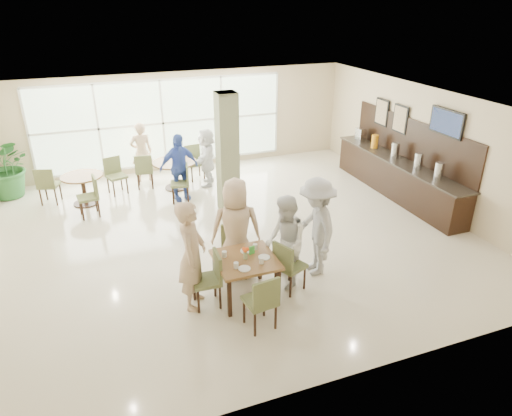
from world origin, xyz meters
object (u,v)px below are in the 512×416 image
object	(u,v)px
teen_far	(236,229)
teen_standing	(316,227)
adult_a	(179,167)
main_table	(246,263)
teen_right	(285,242)
adult_b	(207,157)
adult_standing	(142,152)
potted_plant	(7,167)
round_table_right	(175,167)
buffet_counter	(397,175)
teen_left	(192,255)
round_table_left	(83,183)

from	to	relation	value
teen_far	teen_standing	world-z (taller)	teen_far
adult_a	main_table	bearing A→B (deg)	-97.61
teen_right	adult_b	distance (m)	5.09
adult_a	adult_b	size ratio (longest dim) A/B	1.09
adult_a	adult_standing	bearing A→B (deg)	103.57
teen_right	potted_plant	bearing A→B (deg)	-133.74
teen_far	round_table_right	bearing A→B (deg)	-74.16
buffet_counter	teen_left	bearing A→B (deg)	-155.68
teen_standing	adult_a	xyz separation A→B (m)	(-1.62, 4.18, -0.08)
round_table_right	adult_b	bearing A→B (deg)	-3.20
buffet_counter	teen_standing	size ratio (longest dim) A/B	2.53
teen_far	adult_standing	distance (m)	5.43
teen_far	adult_standing	world-z (taller)	teen_far
round_table_right	adult_standing	bearing A→B (deg)	131.00
teen_right	adult_b	bearing A→B (deg)	-172.55
round_table_left	adult_a	xyz separation A→B (m)	(2.28, -0.55, 0.30)
round_table_left	adult_b	world-z (taller)	adult_b
teen_left	adult_standing	xyz separation A→B (m)	(0.02, 5.98, -0.11)
teen_left	teen_far	size ratio (longest dim) A/B	1.00
buffet_counter	teen_far	distance (m)	5.43
main_table	buffet_counter	bearing A→B (deg)	28.73
round_table_right	teen_right	world-z (taller)	teen_right
adult_standing	teen_left	bearing A→B (deg)	85.94
buffet_counter	adult_standing	xyz separation A→B (m)	(-5.95, 3.29, 0.27)
main_table	buffet_counter	size ratio (longest dim) A/B	0.21
teen_far	teen_standing	distance (m)	1.44
teen_far	teen_standing	xyz separation A→B (m)	(1.37, -0.43, -0.01)
round_table_left	teen_far	distance (m)	4.99
teen_left	adult_standing	bearing A→B (deg)	22.95
adult_a	adult_b	distance (m)	1.16
round_table_left	adult_b	size ratio (longest dim) A/B	0.64
teen_right	teen_left	bearing A→B (deg)	-82.31
teen_far	adult_standing	bearing A→B (deg)	-66.93
adult_standing	adult_a	bearing A→B (deg)	109.36
main_table	adult_standing	bearing A→B (deg)	97.97
main_table	teen_far	world-z (taller)	teen_far
buffet_counter	teen_far	size ratio (longest dim) A/B	2.51
main_table	teen_standing	distance (m)	1.51
adult_a	teen_standing	bearing A→B (deg)	-78.53
teen_left	adult_b	xyz separation A→B (m)	(1.61, 5.10, -0.16)
round_table_left	round_table_right	size ratio (longest dim) A/B	0.86
round_table_left	teen_left	distance (m)	5.18
round_table_left	potted_plant	distance (m)	2.09
round_table_left	teen_standing	world-z (taller)	teen_standing
round_table_left	teen_far	xyz separation A→B (m)	(2.52, -4.30, 0.39)
teen_left	adult_a	world-z (taller)	teen_left
teen_left	teen_standing	size ratio (longest dim) A/B	1.01
buffet_counter	teen_right	world-z (taller)	buffet_counter
teen_standing	adult_standing	size ratio (longest dim) A/B	1.12
potted_plant	adult_b	world-z (taller)	potted_plant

